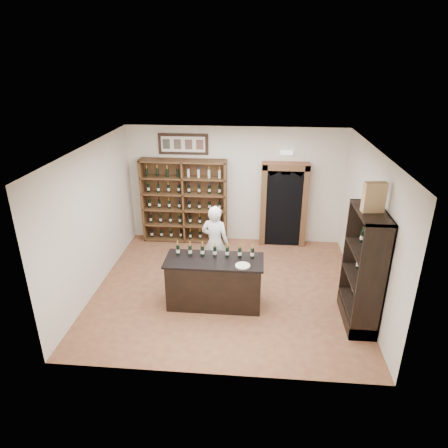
{
  "coord_description": "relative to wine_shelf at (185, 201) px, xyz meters",
  "views": [
    {
      "loc": [
        0.58,
        -7.27,
        4.6
      ],
      "look_at": [
        -0.09,
        0.3,
        1.36
      ],
      "focal_mm": 32.0,
      "sensor_mm": 36.0,
      "label": 1
    }
  ],
  "objects": [
    {
      "name": "arched_doorway",
      "position": [
        2.55,
        -0.0,
        0.04
      ],
      "size": [
        1.17,
        0.35,
        2.17
      ],
      "color": "black",
      "rests_on": "ground"
    },
    {
      "name": "ceiling",
      "position": [
        1.3,
        -2.33,
        1.9
      ],
      "size": [
        5.5,
        5.5,
        0.0
      ],
      "primitive_type": "plane",
      "rotation": [
        3.14,
        0.0,
        0.0
      ],
      "color": "white",
      "rests_on": "wall_back"
    },
    {
      "name": "counter_bottle_2",
      "position": [
        0.86,
        -2.81,
        0.01
      ],
      "size": [
        0.07,
        0.07,
        0.3
      ],
      "color": "black",
      "rests_on": "tasting_counter"
    },
    {
      "name": "framed_picture",
      "position": [
        0.0,
        0.14,
        1.45
      ],
      "size": [
        1.25,
        0.04,
        0.52
      ],
      "primitive_type": "cube",
      "color": "black",
      "rests_on": "wall_back"
    },
    {
      "name": "side_cabinet",
      "position": [
        3.82,
        -3.23,
        -0.35
      ],
      "size": [
        0.48,
        1.2,
        2.2
      ],
      "color": "black",
      "rests_on": "ground"
    },
    {
      "name": "counter_bottle_6",
      "position": [
        1.82,
        -2.81,
        0.01
      ],
      "size": [
        0.07,
        0.07,
        0.3
      ],
      "color": "black",
      "rests_on": "tasting_counter"
    },
    {
      "name": "floor",
      "position": [
        1.3,
        -2.33,
        -1.1
      ],
      "size": [
        5.5,
        5.5,
        0.0
      ],
      "primitive_type": "plane",
      "color": "#92623A",
      "rests_on": "ground"
    },
    {
      "name": "shopkeeper",
      "position": [
        1.0,
        -1.9,
        -0.25
      ],
      "size": [
        0.71,
        0.56,
        1.7
      ],
      "primitive_type": "imported",
      "rotation": [
        0.0,
        0.0,
        2.87
      ],
      "color": "white",
      "rests_on": "ground"
    },
    {
      "name": "wine_shelf",
      "position": [
        0.0,
        0.0,
        0.0
      ],
      "size": [
        2.2,
        0.38,
        2.2
      ],
      "color": "brown",
      "rests_on": "ground"
    },
    {
      "name": "wall_left",
      "position": [
        -1.45,
        -2.33,
        0.4
      ],
      "size": [
        0.04,
        5.0,
        3.0
      ],
      "primitive_type": "cube",
      "color": "beige",
      "rests_on": "ground"
    },
    {
      "name": "wine_crate",
      "position": [
        3.78,
        -3.26,
        1.35
      ],
      "size": [
        0.37,
        0.19,
        0.51
      ],
      "primitive_type": "cube",
      "rotation": [
        0.0,
        0.0,
        0.12
      ],
      "color": "tan",
      "rests_on": "side_cabinet"
    },
    {
      "name": "plate",
      "position": [
        1.65,
        -3.14,
        -0.09
      ],
      "size": [
        0.28,
        0.28,
        0.02
      ],
      "primitive_type": "cylinder",
      "color": "silver",
      "rests_on": "tasting_counter"
    },
    {
      "name": "wall_back",
      "position": [
        1.3,
        0.17,
        0.4
      ],
      "size": [
        5.5,
        0.04,
        3.0
      ],
      "primitive_type": "cube",
      "color": "beige",
      "rests_on": "ground"
    },
    {
      "name": "counter_bottle_3",
      "position": [
        1.1,
        -2.81,
        0.01
      ],
      "size": [
        0.07,
        0.07,
        0.3
      ],
      "color": "black",
      "rests_on": "tasting_counter"
    },
    {
      "name": "counter_bottle_0",
      "position": [
        0.38,
        -2.81,
        0.01
      ],
      "size": [
        0.07,
        0.07,
        0.3
      ],
      "color": "black",
      "rests_on": "tasting_counter"
    },
    {
      "name": "counter_bottle_1",
      "position": [
        0.62,
        -2.81,
        0.01
      ],
      "size": [
        0.07,
        0.07,
        0.3
      ],
      "color": "black",
      "rests_on": "tasting_counter"
    },
    {
      "name": "tasting_counter",
      "position": [
        1.1,
        -2.93,
        -0.61
      ],
      "size": [
        1.88,
        0.78,
        1.0
      ],
      "color": "black",
      "rests_on": "ground"
    },
    {
      "name": "wall_right",
      "position": [
        4.05,
        -2.33,
        0.4
      ],
      "size": [
        0.04,
        5.0,
        3.0
      ],
      "primitive_type": "cube",
      "color": "beige",
      "rests_on": "ground"
    },
    {
      "name": "counter_bottle_5",
      "position": [
        1.58,
        -2.81,
        0.01
      ],
      "size": [
        0.07,
        0.07,
        0.3
      ],
      "color": "black",
      "rests_on": "tasting_counter"
    },
    {
      "name": "emergency_light",
      "position": [
        2.55,
        0.09,
        1.3
      ],
      "size": [
        0.3,
        0.1,
        0.1
      ],
      "primitive_type": "cube",
      "color": "white",
      "rests_on": "wall_back"
    },
    {
      "name": "counter_bottle_4",
      "position": [
        1.34,
        -2.81,
        0.01
      ],
      "size": [
        0.07,
        0.07,
        0.3
      ],
      "color": "black",
      "rests_on": "tasting_counter"
    }
  ]
}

